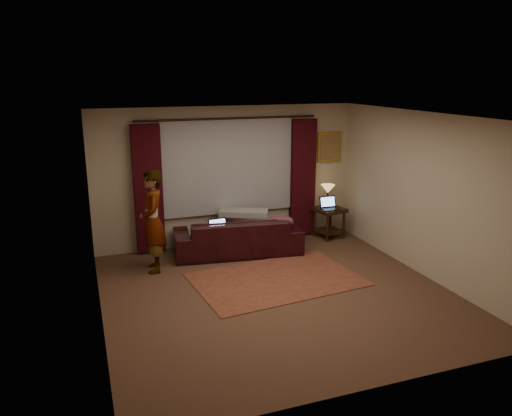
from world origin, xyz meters
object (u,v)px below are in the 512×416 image
(end_table, at_px, (329,223))
(laptop_sofa, at_px, (220,227))
(sofa, at_px, (238,229))
(laptop_table, at_px, (330,203))
(tiffany_lamp, at_px, (328,196))
(person, at_px, (153,221))

(end_table, bearing_deg, laptop_sofa, -170.24)
(sofa, relative_size, laptop_table, 6.24)
(tiffany_lamp, relative_size, person, 0.26)
(sofa, distance_m, laptop_table, 1.96)
(sofa, distance_m, laptop_sofa, 0.42)
(sofa, height_order, end_table, sofa)
(person, bearing_deg, end_table, 103.30)
(end_table, distance_m, person, 3.61)
(sofa, distance_m, person, 1.62)
(tiffany_lamp, bearing_deg, sofa, -169.27)
(person, bearing_deg, sofa, 105.79)
(laptop_table, xyz_separation_m, person, (-3.48, -0.46, 0.12))
(sofa, xyz_separation_m, tiffany_lamp, (2.00, 0.38, 0.37))
(end_table, bearing_deg, tiffany_lamp, 82.49)
(laptop_sofa, distance_m, end_table, 2.40)
(end_table, height_order, laptop_table, laptop_table)
(tiffany_lamp, bearing_deg, person, -168.92)
(tiffany_lamp, xyz_separation_m, laptop_table, (-0.06, -0.24, -0.10))
(sofa, bearing_deg, end_table, -165.66)
(person, bearing_deg, laptop_sofa, 101.85)
(laptop_sofa, relative_size, end_table, 0.60)
(laptop_table, bearing_deg, tiffany_lamp, 75.90)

